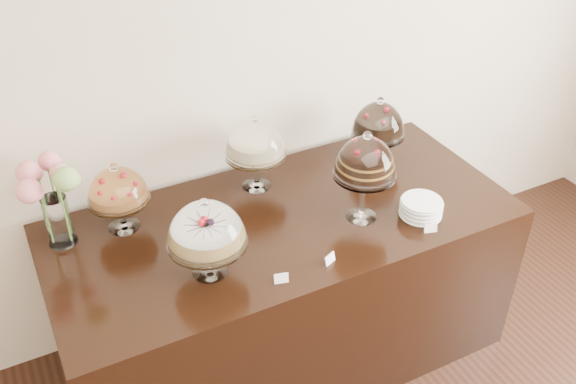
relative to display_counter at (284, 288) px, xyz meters
name	(u,v)px	position (x,y,z in m)	size (l,w,h in m)	color
wall_back	(268,50)	(0.20, 0.55, 1.05)	(5.00, 0.04, 3.00)	beige
display_counter	(284,288)	(0.00, 0.00, 0.00)	(2.20, 1.00, 0.90)	black
cake_stand_sugar_sponge	(206,228)	(-0.44, -0.20, 0.68)	(0.33, 0.33, 0.38)	white
cake_stand_choco_layer	(365,161)	(0.33, -0.16, 0.76)	(0.29, 0.29, 0.46)	white
cake_stand_cheesecake	(255,142)	(0.00, 0.31, 0.70)	(0.31, 0.31, 0.40)	white
cake_stand_dark_choco	(379,122)	(0.68, 0.24, 0.68)	(0.28, 0.28, 0.37)	white
cake_stand_fruit_tart	(117,189)	(-0.68, 0.28, 0.66)	(0.28, 0.28, 0.34)	white
flower_vase	(50,194)	(-0.96, 0.28, 0.72)	(0.25, 0.35, 0.44)	white
plate_stack	(421,208)	(0.59, -0.27, 0.49)	(0.20, 0.20, 0.08)	white
price_card_left	(281,278)	(-0.21, -0.39, 0.47)	(0.06, 0.01, 0.04)	white
price_card_right	(431,228)	(0.55, -0.40, 0.47)	(0.06, 0.01, 0.04)	white
price_card_extra	(330,259)	(0.04, -0.38, 0.47)	(0.06, 0.01, 0.04)	white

